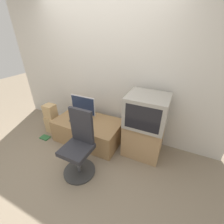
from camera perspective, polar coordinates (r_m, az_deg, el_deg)
name	(u,v)px	position (r m, az deg, el deg)	size (l,w,h in m)	color
ground_plane	(66,172)	(2.61, -17.14, -20.93)	(12.00, 12.00, 0.00)	#7F705B
wall_back	(104,69)	(2.86, -3.03, 15.90)	(4.40, 0.05, 2.60)	beige
desk	(89,130)	(2.98, -8.90, -6.85)	(1.25, 0.71, 0.43)	#937047
side_stand	(143,138)	(2.67, 11.78, -9.61)	(0.62, 0.52, 0.61)	#A37F56
main_monitor	(83,107)	(2.88, -10.91, 1.85)	(0.51, 0.21, 0.44)	silver
keyboard	(79,121)	(2.86, -12.58, -3.54)	(0.35, 0.14, 0.01)	#2D2D2D
mouse	(90,123)	(2.75, -8.56, -4.23)	(0.07, 0.04, 0.03)	silver
crt_tv	(147,111)	(2.35, 13.14, 0.55)	(0.61, 0.55, 0.49)	gray
office_chair	(79,148)	(2.28, -12.44, -13.23)	(0.48, 0.48, 1.02)	#333333
cardboard_box_lower	(53,124)	(3.45, -21.60, -4.18)	(0.23, 0.23, 0.35)	tan
cardboard_box_upper	(50,111)	(3.30, -22.56, 0.35)	(0.22, 0.20, 0.27)	tan
book	(45,137)	(3.38, -24.15, -8.85)	(0.19, 0.13, 0.02)	#2D6638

